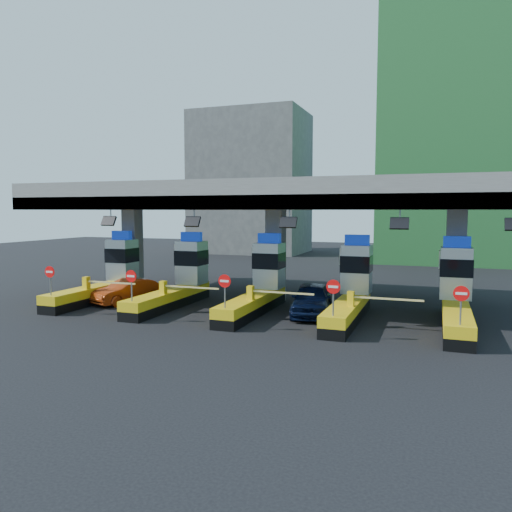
% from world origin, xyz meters
% --- Properties ---
extents(ground, '(120.00, 120.00, 0.00)m').
position_xyz_m(ground, '(0.00, 0.00, 0.00)').
color(ground, black).
rests_on(ground, ground).
extents(toll_canopy, '(28.00, 12.09, 7.00)m').
position_xyz_m(toll_canopy, '(0.00, 2.87, 6.13)').
color(toll_canopy, slate).
rests_on(toll_canopy, ground).
extents(toll_lane_far_left, '(4.43, 8.00, 4.16)m').
position_xyz_m(toll_lane_far_left, '(-10.00, 0.28, 1.40)').
color(toll_lane_far_left, black).
rests_on(toll_lane_far_left, ground).
extents(toll_lane_left, '(4.43, 8.00, 4.16)m').
position_xyz_m(toll_lane_left, '(-5.00, 0.28, 1.40)').
color(toll_lane_left, black).
rests_on(toll_lane_left, ground).
extents(toll_lane_center, '(4.43, 8.00, 4.16)m').
position_xyz_m(toll_lane_center, '(0.00, 0.28, 1.40)').
color(toll_lane_center, black).
rests_on(toll_lane_center, ground).
extents(toll_lane_right, '(4.43, 8.00, 4.16)m').
position_xyz_m(toll_lane_right, '(5.00, 0.28, 1.40)').
color(toll_lane_right, black).
rests_on(toll_lane_right, ground).
extents(toll_lane_far_right, '(4.43, 8.00, 4.16)m').
position_xyz_m(toll_lane_far_right, '(10.00, 0.28, 1.40)').
color(toll_lane_far_right, black).
rests_on(toll_lane_far_right, ground).
extents(bg_building_scaffold, '(18.00, 12.00, 28.00)m').
position_xyz_m(bg_building_scaffold, '(12.00, 32.00, 14.00)').
color(bg_building_scaffold, '#1E5926').
rests_on(bg_building_scaffold, ground).
extents(bg_building_concrete, '(14.00, 10.00, 18.00)m').
position_xyz_m(bg_building_concrete, '(-14.00, 36.00, 9.00)').
color(bg_building_concrete, '#4C4C49').
rests_on(bg_building_concrete, ground).
extents(van, '(2.81, 5.18, 1.67)m').
position_xyz_m(van, '(2.98, -0.15, 0.84)').
color(van, black).
rests_on(van, ground).
extents(red_car, '(2.96, 4.58, 1.42)m').
position_xyz_m(red_car, '(-8.03, -0.51, 0.71)').
color(red_car, '#942E0B').
rests_on(red_car, ground).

